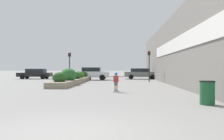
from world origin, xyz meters
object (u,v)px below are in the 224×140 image
traffic_light_left (69,62)px  skateboard (116,91)px  traffic_light_right (149,61)px  skateboarder (116,80)px  car_rightmost (206,74)px  car_leftmost (141,73)px  car_center_right (92,73)px  car_center_left (35,74)px  trash_bin (207,93)px

traffic_light_left → skateboard: bearing=-65.5°
skateboard → traffic_light_right: bearing=88.2°
skateboarder → traffic_light_left: bearing=128.5°
car_rightmost → traffic_light_left: size_ratio=1.44×
car_leftmost → car_center_right: 7.10m
car_center_left → car_rightmost: 23.24m
car_leftmost → car_center_left: car_leftmost is taller
skateboarder → traffic_light_left: traffic_light_left is taller
skateboard → traffic_light_left: (-5.57, 12.21, 2.17)m
skateboarder → car_center_right: 16.61m
car_center_right → skateboard: bearing=12.0°
car_rightmost → traffic_light_right: bearing=-59.6°
trash_bin → traffic_light_right: bearing=91.7°
skateboarder → trash_bin: bearing=-40.3°
skateboarder → trash_bin: 6.63m
car_center_left → car_center_right: (8.56, -3.00, 0.10)m
car_leftmost → traffic_light_right: (0.35, -7.36, 1.53)m
trash_bin → car_rightmost: bearing=71.7°
car_center_right → skateboarder: bearing=12.0°
car_leftmost → car_center_right: car_center_right is taller
skateboarder → traffic_light_right: bearing=88.2°
trash_bin → car_center_left: bearing=122.8°
car_center_left → traffic_light_left: traffic_light_left is taller
car_leftmost → car_center_left: bearing=-90.1°
car_leftmost → skateboard: bearing=-8.9°
skateboarder → traffic_light_left: 13.49m
trash_bin → car_center_right: (-7.31, 21.63, 0.36)m
skateboard → skateboarder: bearing=-86.6°
skateboard → traffic_light_left: bearing=128.5°
skateboard → car_center_right: bearing=116.0°
skateboarder → traffic_light_left: (-5.57, 12.21, 1.46)m
skateboard → traffic_light_right: traffic_light_right is taller
car_leftmost → car_rightmost: bearing=70.7°
trash_bin → car_rightmost: car_rightmost is taller
skateboard → car_center_right: (-3.44, 16.25, 0.79)m
traffic_light_left → traffic_light_right: 8.93m
car_leftmost → trash_bin: bearing=2.0°
trash_bin → car_center_left: car_center_left is taller
skateboarder → car_rightmost: bearing=70.0°
car_center_right → car_center_left: bearing=-109.3°
traffic_light_right → car_center_right: bearing=147.2°
skateboard → skateboarder: (-0.00, -0.00, 0.72)m
car_rightmost → traffic_light_right: 9.07m
car_rightmost → traffic_light_right: traffic_light_right is taller
car_center_left → car_leftmost: bearing=-90.1°
skateboarder → traffic_light_right: traffic_light_right is taller
car_center_right → traffic_light_left: bearing=-27.7°
skateboard → traffic_light_right: size_ratio=0.20×
car_center_right → traffic_light_right: size_ratio=1.23×
car_leftmost → traffic_light_right: 7.52m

